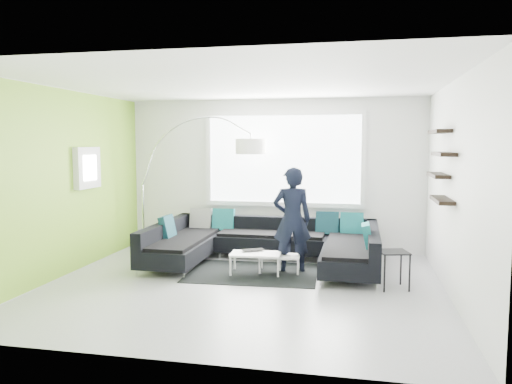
# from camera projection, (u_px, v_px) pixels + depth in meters

# --- Properties ---
(ground) EXTENTS (5.50, 5.50, 0.00)m
(ground) POSITION_uv_depth(u_px,v_px,m) (243.00, 286.00, 6.99)
(ground) COLOR gray
(ground) RESTS_ON ground
(room_shell) EXTENTS (5.54, 5.04, 2.82)m
(room_shell) POSITION_uv_depth(u_px,v_px,m) (248.00, 156.00, 7.00)
(room_shell) COLOR silver
(room_shell) RESTS_ON ground
(sectional_sofa) EXTENTS (3.61, 2.24, 0.78)m
(sectional_sofa) POSITION_uv_depth(u_px,v_px,m) (264.00, 245.00, 8.08)
(sectional_sofa) COLOR black
(sectional_sofa) RESTS_ON ground
(rug) EXTENTS (2.03, 1.52, 0.01)m
(rug) POSITION_uv_depth(u_px,v_px,m) (253.00, 273.00, 7.67)
(rug) COLOR black
(rug) RESTS_ON ground
(coffee_table) EXTENTS (1.02, 0.65, 0.32)m
(coffee_table) POSITION_uv_depth(u_px,v_px,m) (268.00, 263.00, 7.66)
(coffee_table) COLOR silver
(coffee_table) RESTS_ON ground
(arc_lamp) EXTENTS (2.29, 0.61, 2.47)m
(arc_lamp) POSITION_uv_depth(u_px,v_px,m) (143.00, 185.00, 9.10)
(arc_lamp) COLOR white
(arc_lamp) RESTS_ON ground
(side_table) EXTENTS (0.46, 0.46, 0.52)m
(side_table) POSITION_uv_depth(u_px,v_px,m) (393.00, 270.00, 6.83)
(side_table) COLOR black
(side_table) RESTS_ON ground
(person) EXTENTS (0.76, 0.65, 1.63)m
(person) POSITION_uv_depth(u_px,v_px,m) (292.00, 220.00, 7.72)
(person) COLOR black
(person) RESTS_ON ground
(laptop) EXTENTS (0.55, 0.53, 0.03)m
(laptop) POSITION_uv_depth(u_px,v_px,m) (254.00, 251.00, 7.70)
(laptop) COLOR black
(laptop) RESTS_ON coffee_table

